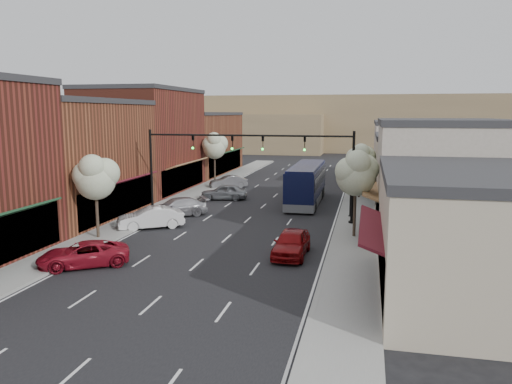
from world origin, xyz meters
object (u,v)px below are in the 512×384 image
Objects in this scene: signal_mast_left at (179,160)px; parked_car_c at (176,207)px; parked_car_b at (151,218)px; tree_right_far at (360,158)px; lamp_post_near at (351,181)px; coach_bus at (307,183)px; red_hatchback at (291,243)px; tree_right_near at (357,172)px; lamp_post_far at (356,160)px; parked_car_a at (83,254)px; parked_car_d at (224,192)px; tree_left_far at (215,145)px; tree_left_near at (95,176)px; signal_mast_right at (321,163)px; parked_car_e at (228,182)px.

parked_car_c is (-0.39, 0.18, -3.89)m from signal_mast_left.
signal_mast_left reaches higher than parked_car_b.
tree_right_far reaches higher than lamp_post_near.
coach_bus is 2.54× the size of red_hatchback.
parked_car_c is (0.19, 4.50, -0.04)m from parked_car_b.
parked_car_c is (-14.36, 4.23, -3.71)m from tree_right_near.
lamp_post_near and lamp_post_far have the same top height.
lamp_post_far is at bearing 124.60° from parked_car_a.
coach_bus is 2.48× the size of parked_car_b.
coach_bus is at bearing 42.36° from signal_mast_left.
parked_car_a is 22.04m from parked_car_d.
parked_car_b is at bearing -19.84° from parked_car_d.
lamp_post_near is 0.94× the size of parked_car_b.
tree_left_far is at bearing 152.75° from parked_car_b.
tree_right_near is at bearing 13.55° from tree_left_near.
tree_left_far is 1.21× the size of parked_car_c.
signal_mast_right reaches higher than tree_right_far.
tree_right_far is at bearing -86.12° from lamp_post_far.
tree_left_far is 10.98m from parked_car_d.
red_hatchback is at bearing -4.64° from tree_left_near.
coach_bus is at bearing 110.93° from tree_right_near.
tree_right_near reaches higher than parked_car_c.
parked_car_d is (1.61, 8.24, 0.02)m from parked_car_c.
parked_car_e is at bearing 126.21° from signal_mast_right.
signal_mast_left reaches higher than coach_bus.
tree_left_near reaches higher than tree_right_far.
lamp_post_near is (2.18, 2.50, -1.62)m from signal_mast_right.
signal_mast_left is 12.76m from coach_bus.
red_hatchback is (-0.78, -9.12, -3.84)m from signal_mast_right.
coach_bus is at bearing 54.26° from tree_left_near.
signal_mast_right is 1.00× the size of signal_mast_left.
tree_left_far is at bearing 136.11° from lamp_post_near.
signal_mast_left is at bearing -123.86° from lamp_post_far.
parked_car_e is (-11.72, 16.01, -3.94)m from signal_mast_right.
lamp_post_near is 0.92× the size of parked_car_a.
lamp_post_near is at bearing -90.00° from lamp_post_far.
signal_mast_left is at bearing 163.81° from tree_right_near.
coach_bus is 2.64× the size of parked_car_d.
lamp_post_far is 12.40m from coach_bus.
tree_right_far is 1.15× the size of parked_car_b.
tree_right_far is at bearing 117.61° from parked_car_a.
coach_bus is at bearing 125.57° from lamp_post_near.
parked_car_b is at bearing -127.88° from coach_bus.
tree_right_far is 1.18× the size of red_hatchback.
tree_right_near reaches higher than parked_car_b.
signal_mast_right is at bearing -102.85° from tree_right_far.
tree_left_far reaches higher than parked_car_e.
lamp_post_far is at bearing 121.73° from parked_car_d.
parked_car_d reaches higher than parked_car_c.
parked_car_c is at bearing -170.45° from lamp_post_near.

